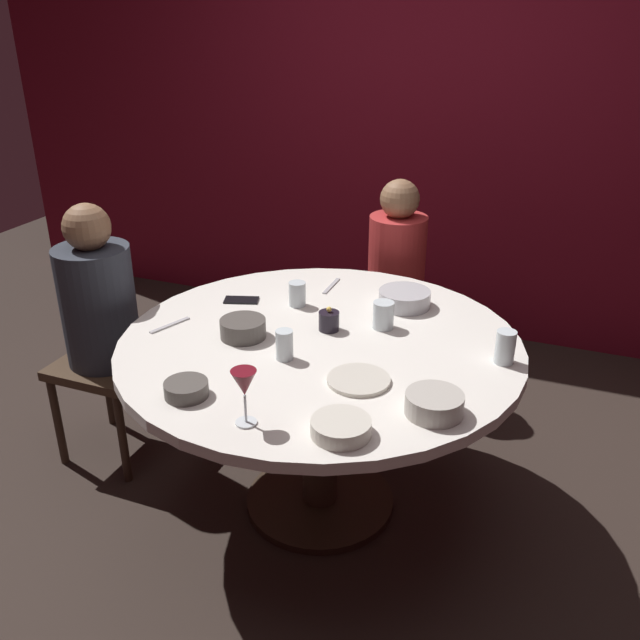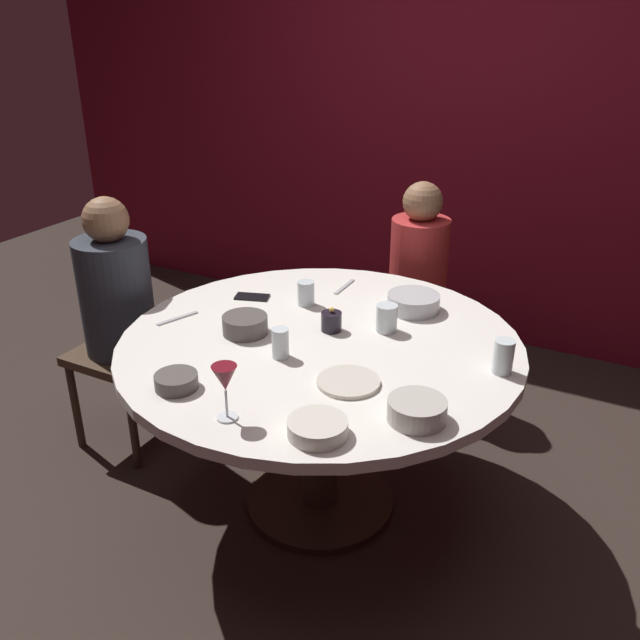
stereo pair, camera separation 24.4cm
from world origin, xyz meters
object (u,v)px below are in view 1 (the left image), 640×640
object	(u,v)px
bowl_sauce_side	(243,328)
wine_glass	(244,385)
dining_table	(320,372)
bowl_salad_center	(186,389)
seated_diner_left	(99,308)
cup_near_candle	(297,294)
cell_phone	(241,300)
bowl_serving_large	(404,298)
cup_center_front	(284,345)
cup_by_left_diner	(383,315)
dinner_plate	(359,380)
cup_by_right_diner	(505,347)
candle_holder	(328,321)
seated_diner_back	(397,264)
bowl_small_white	(341,427)
bowl_rice_portion	(434,404)

from	to	relation	value
bowl_sauce_side	wine_glass	bearing A→B (deg)	-61.54
dining_table	bowl_salad_center	bearing A→B (deg)	-115.32
dining_table	wine_glass	bearing A→B (deg)	-89.93
seated_diner_left	cup_near_candle	distance (m)	0.84
cup_near_candle	cell_phone	bearing A→B (deg)	-168.95
cup_near_candle	bowl_serving_large	bearing A→B (deg)	20.67
bowl_serving_large	cup_center_front	distance (m)	0.65
cup_by_left_diner	cell_phone	bearing A→B (deg)	177.48
cup_near_candle	cup_by_left_diner	xyz separation A→B (m)	(0.38, -0.07, 0.00)
dinner_plate	bowl_serving_large	world-z (taller)	bowl_serving_large
cup_center_front	cup_by_right_diner	bearing A→B (deg)	19.72
bowl_salad_center	cup_center_front	world-z (taller)	cup_center_front
seated_diner_left	cell_phone	distance (m)	0.60
cup_by_left_diner	cup_by_right_diner	bearing A→B (deg)	-13.39
cup_by_left_diner	candle_holder	bearing A→B (deg)	-153.61
wine_glass	cell_phone	world-z (taller)	wine_glass
cell_phone	cup_near_candle	distance (m)	0.24
dinner_plate	wine_glass	bearing A→B (deg)	-123.12
seated_diner_back	candle_holder	world-z (taller)	seated_diner_back
bowl_small_white	cup_by_left_diner	distance (m)	0.73
dining_table	dinner_plate	xyz separation A→B (m)	(0.23, -0.23, 0.14)
cell_phone	cup_by_left_diner	xyz separation A→B (m)	(0.62, -0.03, 0.05)
bowl_rice_portion	cup_center_front	bearing A→B (deg)	165.04
wine_glass	cup_near_candle	world-z (taller)	wine_glass
seated_diner_left	bowl_salad_center	size ratio (longest dim) A/B	8.35
wine_glass	bowl_salad_center	bearing A→B (deg)	164.39
bowl_small_white	cup_by_right_diner	bearing A→B (deg)	58.67
dining_table	bowl_salad_center	xyz separation A→B (m)	(-0.24, -0.52, 0.16)
bowl_salad_center	bowl_serving_large	bearing A→B (deg)	64.13
bowl_sauce_side	cup_near_candle	world-z (taller)	cup_near_candle
seated_diner_back	bowl_small_white	size ratio (longest dim) A/B	6.38
bowl_rice_portion	cup_by_right_diner	size ratio (longest dim) A/B	1.50
seated_diner_left	seated_diner_back	size ratio (longest dim) A/B	1.04
wine_glass	bowl_rice_portion	world-z (taller)	wine_glass
cup_by_left_diner	seated_diner_back	bearing A→B (deg)	102.24
seated_diner_back	wine_glass	size ratio (longest dim) A/B	6.34
wine_glass	cup_center_front	size ratio (longest dim) A/B	1.64
bowl_sauce_side	seated_diner_left	bearing A→B (deg)	173.54
wine_glass	cup_by_left_diner	xyz separation A→B (m)	(0.18, 0.77, -0.08)
dining_table	cell_phone	size ratio (longest dim) A/B	10.54
candle_holder	dinner_plate	bearing A→B (deg)	-54.36
seated_diner_left	candle_holder	size ratio (longest dim) A/B	12.22
cup_by_right_diner	seated_diner_back	bearing A→B (deg)	124.09
dinner_plate	cup_by_right_diner	bearing A→B (deg)	36.40
bowl_salad_center	cup_near_candle	distance (m)	0.77
bowl_serving_large	cup_by_right_diner	size ratio (longest dim) A/B	1.78
bowl_serving_large	cup_center_front	xyz separation A→B (m)	(-0.26, -0.59, 0.02)
seated_diner_left	bowl_salad_center	world-z (taller)	seated_diner_left
wine_glass	cell_phone	bearing A→B (deg)	118.66
seated_diner_back	cup_by_right_diner	distance (m)	1.16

